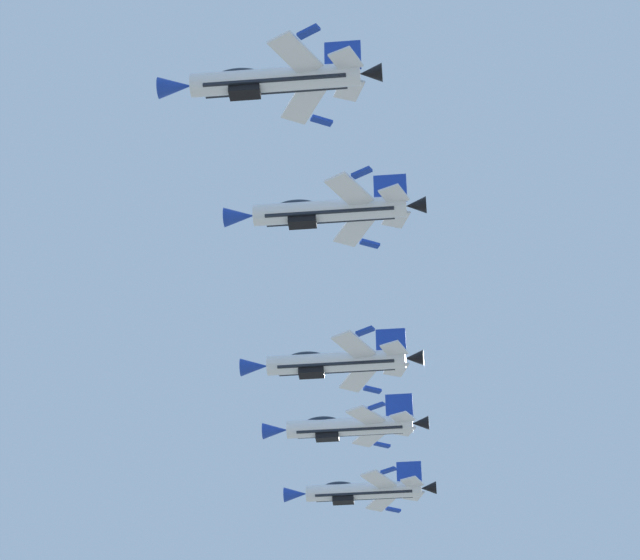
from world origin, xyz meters
name	(u,v)px	position (x,y,z in m)	size (l,w,h in m)	color
fighter_jet_left_wing	(271,80)	(10.79, 66.08, 72.00)	(15.51, 10.26, 4.38)	white
fighter_jet_right_wing	(326,211)	(17.80, 78.51, 71.71)	(15.51, 10.27, 4.38)	white
fighter_jet_left_outer	(333,362)	(22.28, 94.49, 68.78)	(15.51, 10.28, 4.36)	white
fighter_jet_right_outer	(347,427)	(26.84, 107.40, 70.72)	(15.51, 10.20, 4.39)	white
fighter_jet_trail_slot	(361,491)	(31.85, 120.90, 71.78)	(15.51, 10.28, 4.37)	white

